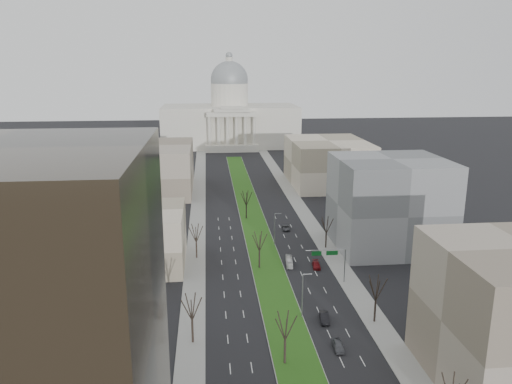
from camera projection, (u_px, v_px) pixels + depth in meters
ground at (253, 219)px, 159.34m from camera, size 600.00×600.00×0.00m
median at (253, 219)px, 158.34m from camera, size 8.00×222.03×0.20m
sidewalk_left at (196, 248)px, 133.57m from camera, size 5.00×330.00×0.15m
sidewalk_right at (324, 244)px, 136.88m from camera, size 5.00×330.00×0.15m
capitol at (230, 119)px, 299.54m from camera, size 80.00×46.00×55.00m
building_beige_left at (130, 238)px, 120.74m from camera, size 26.00×22.00×14.00m
building_grey_right at (389, 203)px, 132.59m from camera, size 28.00×26.00×24.00m
building_far_left at (153, 168)px, 192.37m from camera, size 30.00×40.00×18.00m
building_far_right at (328, 162)px, 203.81m from camera, size 30.00×40.00×18.00m
tree_left_mid at (192, 307)px, 86.56m from camera, size 5.40×5.40×9.72m
tree_left_far at (196, 233)px, 125.17m from camera, size 5.28×5.28×9.50m
tree_right_mid at (376, 287)px, 93.63m from camera, size 5.52×5.52×9.94m
tree_right_far at (327, 225)px, 132.36m from camera, size 5.04×5.04×9.07m
tree_median_a at (285, 325)px, 80.29m from camera, size 5.40×5.40×9.72m
tree_median_b at (259, 241)px, 118.85m from camera, size 5.40×5.40×9.72m
tree_median_c at (246, 198)px, 157.42m from camera, size 5.40×5.40×9.72m
streetlamp_median_b at (303, 295)px, 95.84m from camera, size 1.90×0.20×9.16m
streetlamp_median_c at (275, 229)px, 134.40m from camera, size 1.90×0.20×9.16m
mast_arm_signs at (333, 258)px, 110.92m from camera, size 9.12×0.24×8.09m
car_grey_near at (338, 345)px, 86.09m from camera, size 2.00×4.39×1.46m
car_black at (324, 317)px, 95.51m from camera, size 2.13×4.75×1.51m
car_red at (316, 265)px, 120.78m from camera, size 2.28×4.65×1.30m
car_grey_far at (286, 228)px, 148.41m from camera, size 2.52×4.72×1.26m
box_van at (289, 261)px, 122.33m from camera, size 2.18×6.54×1.79m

